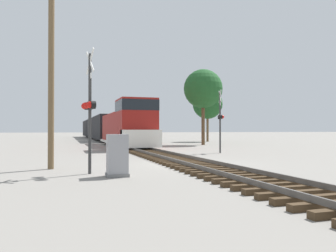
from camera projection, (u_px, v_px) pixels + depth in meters
ground_plane at (187, 164)px, 15.89m from camera, size 400.00×400.00×0.00m
rail_track_bed at (187, 161)px, 15.89m from camera, size 2.60×160.00×0.31m
freight_train at (101, 128)px, 52.84m from camera, size 3.02×59.72×4.23m
crossing_signal_near at (89, 106)px, 12.43m from camera, size 0.51×1.01×4.75m
crossing_signal_far at (220, 118)px, 23.62m from camera, size 0.56×1.01×4.55m
relay_cabinet at (117, 156)px, 11.74m from camera, size 0.79×0.71×1.51m
utility_pole at (51, 54)px, 13.99m from camera, size 1.80×0.25×9.50m
tree_far_right at (203, 89)px, 36.48m from camera, size 4.33×4.33×8.43m
tree_mid_background at (208, 104)px, 46.54m from camera, size 4.26×4.26×7.49m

